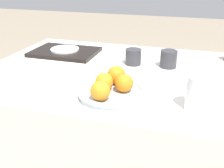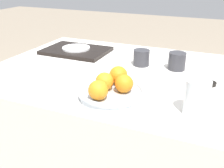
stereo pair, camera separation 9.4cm
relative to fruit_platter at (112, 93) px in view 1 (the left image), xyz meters
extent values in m
cube|color=silver|center=(-0.06, 0.26, -0.37)|extent=(1.22, 0.88, 0.71)
cylinder|color=#B2BCC6|center=(0.00, 0.00, -0.01)|extent=(0.24, 0.24, 0.02)
torus|color=#B2BCC6|center=(0.00, 0.00, 0.01)|extent=(0.25, 0.25, 0.02)
sphere|color=orange|center=(0.04, 0.01, 0.04)|extent=(0.07, 0.07, 0.07)
sphere|color=orange|center=(-0.02, -0.08, 0.04)|extent=(0.07, 0.07, 0.07)
sphere|color=orange|center=(-0.03, 0.00, 0.04)|extent=(0.07, 0.07, 0.07)
sphere|color=orange|center=(0.00, 0.07, 0.04)|extent=(0.07, 0.07, 0.07)
cylinder|color=silver|center=(0.30, -0.01, 0.04)|extent=(0.08, 0.08, 0.12)
cube|color=black|center=(-0.40, 0.43, -0.01)|extent=(0.35, 0.25, 0.02)
cylinder|color=white|center=(-0.40, 0.43, 0.01)|extent=(0.15, 0.15, 0.01)
cylinder|color=#333338|center=(-0.01, 0.37, 0.02)|extent=(0.08, 0.08, 0.08)
cylinder|color=#333338|center=(0.16, 0.38, 0.02)|extent=(0.08, 0.08, 0.08)
cylinder|color=black|center=(0.32, 0.25, -0.01)|extent=(0.06, 0.06, 0.01)
camera|label=1|loc=(0.25, -0.82, 0.41)|focal=42.00mm
camera|label=2|loc=(0.34, -0.79, 0.41)|focal=42.00mm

